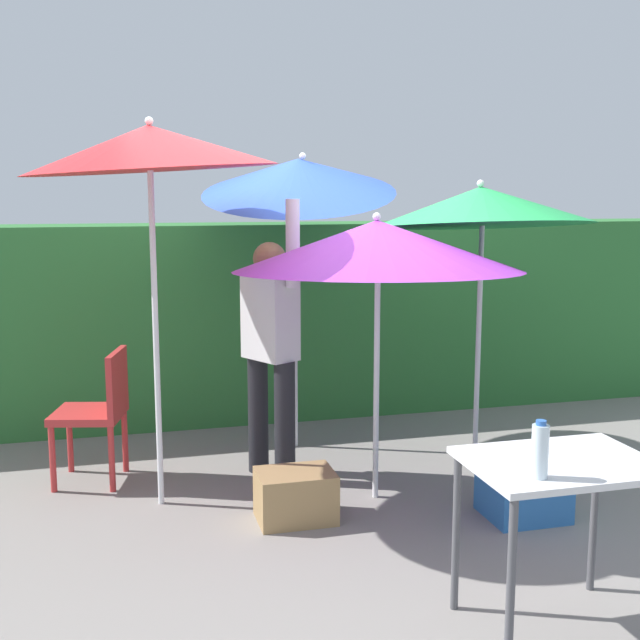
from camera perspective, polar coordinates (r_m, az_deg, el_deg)
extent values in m
plane|color=gray|center=(5.16, 0.87, -12.68)|extent=(24.00, 24.00, 0.00)
cube|color=#2D7033|center=(6.87, -3.70, 0.02)|extent=(8.00, 0.70, 1.66)
cylinder|color=silver|center=(4.88, -11.73, -1.59)|extent=(0.04, 0.04, 2.05)
cone|color=red|center=(4.80, -12.17, 12.05)|extent=(1.50, 1.49, 0.35)
sphere|color=silver|center=(4.80, -12.21, 13.84)|extent=(0.05, 0.05, 0.05)
cylinder|color=silver|center=(5.61, 11.32, -2.01)|extent=(0.04, 0.04, 1.70)
cone|color=green|center=(5.51, 11.54, 8.04)|extent=(1.51, 1.52, 0.39)
sphere|color=silver|center=(5.50, 11.49, 9.62)|extent=(0.05, 0.05, 0.05)
cylinder|color=silver|center=(4.96, 4.09, -4.81)|extent=(0.04, 0.04, 1.45)
cone|color=purple|center=(4.82, 4.14, 5.36)|extent=(1.77, 1.78, 0.38)
sphere|color=silver|center=(4.82, 4.11, 7.44)|extent=(0.05, 0.05, 0.05)
cylinder|color=silver|center=(5.92, -1.82, -0.17)|extent=(0.04, 0.04, 1.92)
cone|color=blue|center=(5.84, -1.56, 10.35)|extent=(1.47, 1.45, 0.69)
sphere|color=silver|center=(5.84, -1.26, 11.73)|extent=(0.05, 0.05, 0.05)
cylinder|color=black|center=(5.31, -2.56, -7.35)|extent=(0.14, 0.14, 0.82)
cylinder|color=black|center=(5.52, -4.48, -6.74)|extent=(0.14, 0.14, 0.82)
cube|color=silver|center=(5.26, -3.61, 0.19)|extent=(0.37, 0.42, 0.56)
sphere|color=#8C6647|center=(5.22, -3.65, 4.43)|extent=(0.22, 0.22, 0.22)
cylinder|color=silver|center=(5.03, -1.98, 5.53)|extent=(0.12, 0.12, 0.56)
cylinder|color=#8C6647|center=(5.44, -5.17, 0.26)|extent=(0.12, 0.12, 0.52)
cylinder|color=#B72D2D|center=(5.80, -17.57, -8.31)|extent=(0.04, 0.04, 0.44)
cylinder|color=#B72D2D|center=(5.46, -18.71, -9.48)|extent=(0.04, 0.04, 0.44)
cylinder|color=#B72D2D|center=(5.71, -13.87, -8.44)|extent=(0.04, 0.04, 0.44)
cylinder|color=#B72D2D|center=(5.36, -14.78, -9.65)|extent=(0.04, 0.04, 0.44)
cube|color=#B72D2D|center=(5.51, -16.35, -6.53)|extent=(0.53, 0.53, 0.05)
cube|color=#B72D2D|center=(5.40, -14.40, -4.28)|extent=(0.14, 0.44, 0.40)
cube|color=#2D6BB7|center=(4.97, 14.47, -11.50)|extent=(0.46, 0.39, 0.38)
cube|color=#9E7A4C|center=(4.79, -1.77, -12.54)|extent=(0.45, 0.33, 0.30)
cylinder|color=#4C4C51|center=(4.14, 19.13, -13.24)|extent=(0.04, 0.04, 0.75)
cylinder|color=#4C4C51|center=(3.81, 9.78, -14.86)|extent=(0.04, 0.04, 0.75)
cylinder|color=#4C4C51|center=(3.39, 13.58, -18.16)|extent=(0.04, 0.04, 0.75)
cube|color=silver|center=(3.62, 16.95, -9.85)|extent=(0.80, 0.60, 0.03)
cylinder|color=silver|center=(3.34, 15.56, -9.12)|extent=(0.07, 0.07, 0.22)
cylinder|color=#2D60B7|center=(3.31, 15.65, -7.14)|extent=(0.04, 0.04, 0.02)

